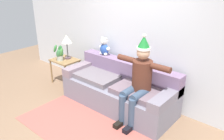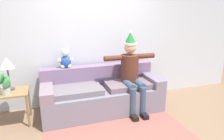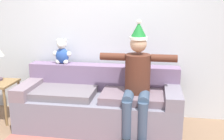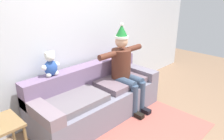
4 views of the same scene
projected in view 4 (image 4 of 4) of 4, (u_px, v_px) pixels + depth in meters
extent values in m
cube|color=silver|center=(74.00, 34.00, 3.61)|extent=(7.00, 0.10, 2.70)
cube|color=slate|center=(98.00, 104.00, 3.64)|extent=(2.26, 0.88, 0.46)
cube|color=slate|center=(85.00, 76.00, 3.70)|extent=(2.26, 0.24, 0.38)
cube|color=gray|center=(41.00, 111.00, 2.85)|extent=(0.22, 0.88, 0.17)
cube|color=slate|center=(137.00, 71.00, 4.21)|extent=(0.22, 0.88, 0.17)
cube|color=slate|center=(75.00, 101.00, 3.17)|extent=(0.90, 0.62, 0.10)
cube|color=slate|center=(121.00, 81.00, 3.84)|extent=(0.90, 0.62, 0.10)
cylinder|color=#552B1E|center=(121.00, 64.00, 3.78)|extent=(0.34, 0.34, 0.52)
sphere|color=tan|center=(121.00, 41.00, 3.63)|extent=(0.22, 0.22, 0.22)
cylinder|color=white|center=(122.00, 37.00, 3.61)|extent=(0.23, 0.23, 0.04)
cone|color=#1A742C|center=(122.00, 30.00, 3.57)|extent=(0.21, 0.21, 0.20)
sphere|color=white|center=(122.00, 24.00, 3.53)|extent=(0.06, 0.06, 0.06)
cylinder|color=#3A4D65|center=(126.00, 82.00, 3.67)|extent=(0.14, 0.40, 0.14)
cylinder|color=#3A4D65|center=(134.00, 101.00, 3.64)|extent=(0.13, 0.13, 0.56)
cube|color=black|center=(137.00, 115.00, 3.67)|extent=(0.10, 0.24, 0.08)
cylinder|color=#3A4D65|center=(133.00, 79.00, 3.80)|extent=(0.14, 0.40, 0.14)
cylinder|color=#3A4D65|center=(141.00, 97.00, 3.77)|extent=(0.13, 0.13, 0.56)
cube|color=black|center=(144.00, 110.00, 3.81)|extent=(0.10, 0.24, 0.08)
cylinder|color=#552B1E|center=(107.00, 56.00, 3.47)|extent=(0.34, 0.10, 0.10)
cylinder|color=#552B1E|center=(134.00, 48.00, 3.92)|extent=(0.34, 0.10, 0.10)
ellipsoid|color=#2C51A5|center=(51.00, 68.00, 3.17)|extent=(0.20, 0.16, 0.24)
sphere|color=white|center=(50.00, 56.00, 3.10)|extent=(0.15, 0.15, 0.15)
sphere|color=white|center=(52.00, 58.00, 3.07)|extent=(0.07, 0.07, 0.07)
sphere|color=white|center=(46.00, 54.00, 3.05)|extent=(0.05, 0.05, 0.05)
sphere|color=white|center=(52.00, 52.00, 3.12)|extent=(0.05, 0.05, 0.05)
sphere|color=white|center=(44.00, 68.00, 3.09)|extent=(0.08, 0.08, 0.08)
sphere|color=white|center=(49.00, 75.00, 3.14)|extent=(0.08, 0.08, 0.08)
sphere|color=white|center=(57.00, 64.00, 3.23)|extent=(0.08, 0.08, 0.08)
sphere|color=white|center=(56.00, 73.00, 3.22)|extent=(0.08, 0.08, 0.08)
cylinder|color=olive|center=(13.00, 130.00, 2.88)|extent=(0.04, 0.04, 0.56)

